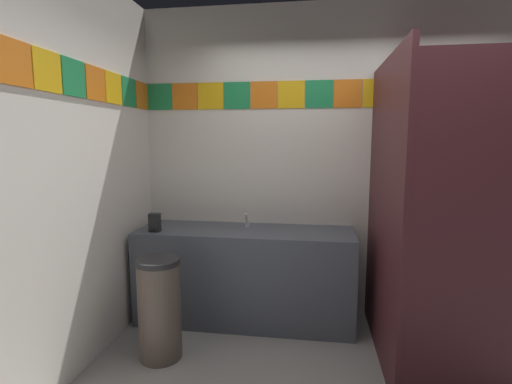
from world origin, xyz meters
name	(u,v)px	position (x,y,z in m)	size (l,w,h in m)	color
wall_back	(345,162)	(0.00, 1.44, 1.42)	(3.75, 0.09, 2.82)	silver
wall_side	(48,173)	(-1.91, 0.00, 1.42)	(0.09, 2.81, 2.82)	silver
vanity_counter	(245,274)	(-0.87, 1.11, 0.42)	(1.90, 0.60, 0.83)	#4C515B
faucet_center	(247,222)	(-0.87, 1.20, 0.88)	(0.04, 0.10, 0.14)	silver
soap_dispenser	(155,223)	(-1.63, 0.93, 0.91)	(0.09, 0.09, 0.16)	black
stall_divider	(418,218)	(0.41, 0.50, 1.10)	(0.92, 1.32, 2.20)	#471E23
toilet	(438,306)	(0.71, 0.93, 0.30)	(0.39, 0.49, 0.74)	white
trash_bin	(160,308)	(-1.39, 0.41, 0.38)	(0.32, 0.32, 0.76)	brown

